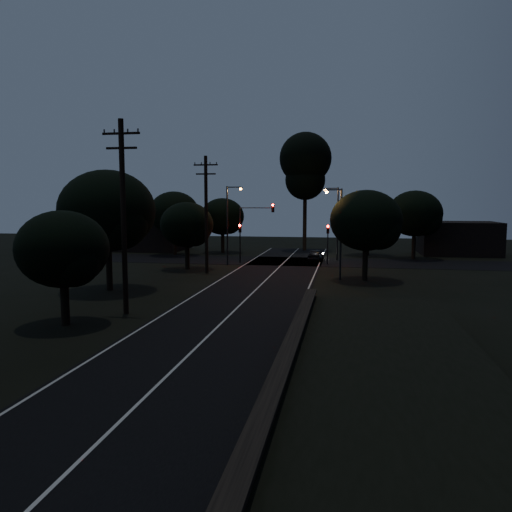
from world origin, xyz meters
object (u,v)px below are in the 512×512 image
(utility_pole_far, at_px, (206,212))
(signal_mast, at_px, (256,222))
(signal_left, at_px, (240,236))
(signal_right, at_px, (328,237))
(streetlight_b, at_px, (336,218))
(car, at_px, (316,255))
(utility_pole_mid, at_px, (123,214))
(tall_pine, at_px, (305,165))
(streetlight_a, at_px, (229,220))
(streetlight_c, at_px, (339,227))

(utility_pole_far, height_order, signal_mast, utility_pole_far)
(signal_left, distance_m, signal_right, 9.20)
(utility_pole_far, bearing_deg, signal_right, 37.00)
(signal_left, xyz_separation_m, signal_mast, (1.69, 0.00, 1.50))
(streetlight_b, height_order, car, streetlight_b)
(signal_right, xyz_separation_m, signal_mast, (-7.51, 0.00, 1.50))
(utility_pole_far, xyz_separation_m, signal_left, (1.40, 7.99, -2.65))
(utility_pole_mid, height_order, signal_left, utility_pole_mid)
(signal_right, relative_size, car, 1.10)
(utility_pole_far, height_order, car, utility_pole_far)
(car, bearing_deg, tall_pine, -76.29)
(tall_pine, xyz_separation_m, signal_mast, (-3.91, -15.01, -6.85))
(utility_pole_far, bearing_deg, streetlight_a, 83.41)
(tall_pine, height_order, signal_left, tall_pine)
(utility_pole_far, height_order, signal_left, utility_pole_far)
(utility_pole_far, height_order, tall_pine, tall_pine)
(signal_left, distance_m, streetlight_c, 14.52)
(signal_mast, xyz_separation_m, streetlight_a, (-2.39, -1.99, 0.30))
(signal_mast, bearing_deg, signal_right, -0.03)
(utility_pole_mid, height_order, car, utility_pole_mid)
(utility_pole_far, xyz_separation_m, streetlight_c, (11.83, -2.00, -1.13))
(tall_pine, height_order, streetlight_b, tall_pine)
(tall_pine, bearing_deg, streetlight_a, -110.36)
(utility_pole_far, xyz_separation_m, tall_pine, (7.00, 23.00, 5.71))
(signal_mast, height_order, car, signal_mast)
(signal_right, bearing_deg, utility_pole_mid, -112.99)
(streetlight_a, bearing_deg, signal_right, 11.34)
(tall_pine, distance_m, signal_left, 18.07)
(utility_pole_mid, relative_size, signal_mast, 1.76)
(signal_left, bearing_deg, tall_pine, 69.54)
(car, bearing_deg, utility_pole_mid, 75.13)
(utility_pole_mid, bearing_deg, utility_pole_far, 90.00)
(streetlight_b, relative_size, car, 2.14)
(utility_pole_far, xyz_separation_m, signal_mast, (3.09, 7.99, -1.15))
(utility_pole_mid, height_order, streetlight_c, utility_pole_mid)
(utility_pole_mid, bearing_deg, signal_left, 86.79)
(car, bearing_deg, utility_pole_far, 53.47)
(car, bearing_deg, streetlight_a, 33.89)
(utility_pole_mid, distance_m, car, 29.94)
(signal_mast, bearing_deg, streetlight_c, -48.81)
(signal_mast, distance_m, streetlight_b, 9.15)
(signal_left, relative_size, streetlight_b, 0.51)
(tall_pine, height_order, signal_mast, tall_pine)
(utility_pole_mid, relative_size, streetlight_b, 1.38)
(utility_pole_far, bearing_deg, car, 50.16)
(car, bearing_deg, streetlight_c, 104.71)
(streetlight_c, distance_m, car, 13.80)
(utility_pole_mid, bearing_deg, tall_pine, 80.07)
(tall_pine, xyz_separation_m, car, (2.20, -11.97, -10.56))
(signal_mast, height_order, streetlight_b, streetlight_b)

